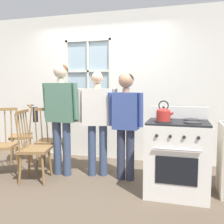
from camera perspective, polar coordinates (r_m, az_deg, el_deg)
ground_plane at (r=3.65m, az=-9.19°, el=-15.94°), size 16.00×16.00×0.00m
wall_back at (r=4.70m, az=-2.07°, el=5.63°), size 6.40×0.16×2.70m
chair_by_window at (r=4.84m, az=-19.80°, el=-5.15°), size 0.57×0.57×1.02m
chair_near_wall at (r=4.17m, az=-23.14°, el=-7.00°), size 0.58×0.57×1.02m
chair_center_cluster at (r=4.22m, az=-13.90°, el=-6.55°), size 0.49×0.48×1.02m
chair_near_stove at (r=3.78m, az=-17.48°, el=-8.11°), size 0.49×0.50×1.02m
person_elderly_left at (r=3.82m, az=-11.53°, el=0.90°), size 0.60×0.25×1.68m
person_teen_center at (r=3.73m, az=-3.35°, el=-0.41°), size 0.60×0.32×1.57m
person_adult_right at (r=3.56m, az=3.16°, el=-0.86°), size 0.51×0.23×1.54m
stove at (r=3.29m, az=14.63°, el=-9.84°), size 0.76×0.68×1.08m
kettle at (r=3.06m, az=11.68°, el=-0.41°), size 0.21×0.17×0.25m
potted_plant at (r=4.73m, az=-6.40°, el=3.27°), size 0.15×0.15×0.30m
handbag at (r=4.79m, az=-17.17°, el=-0.43°), size 0.25×0.25×0.31m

